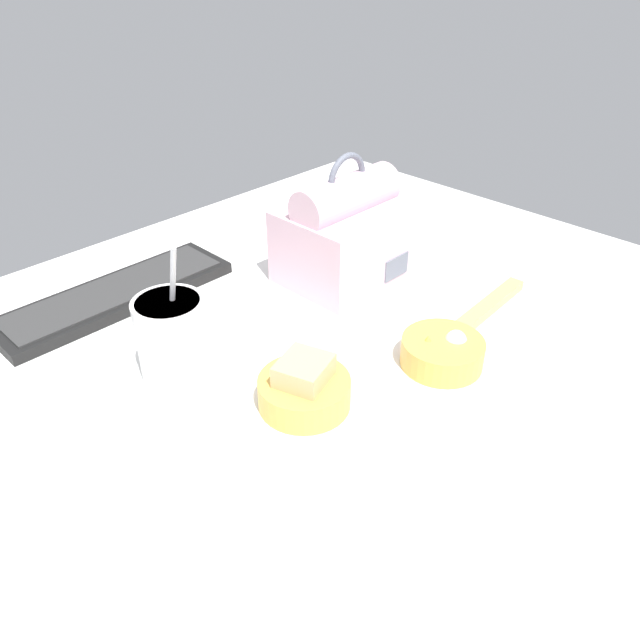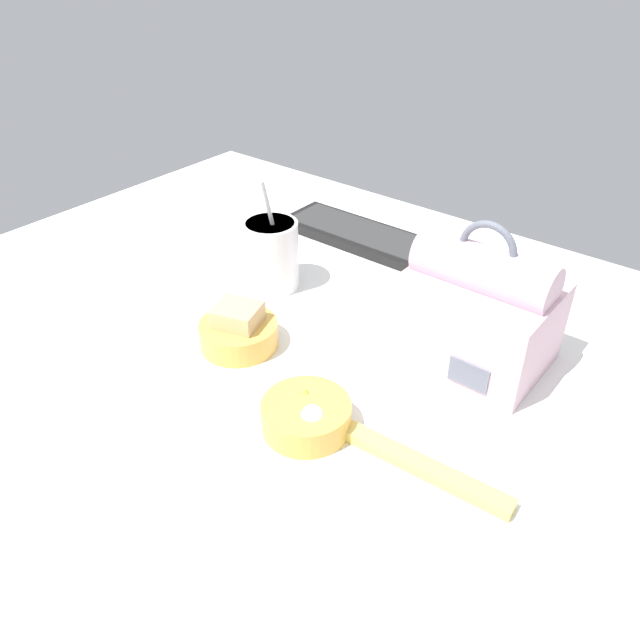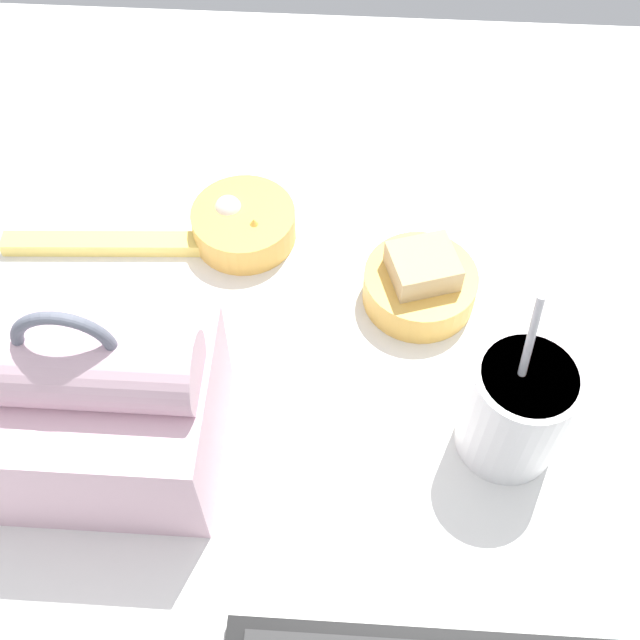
% 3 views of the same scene
% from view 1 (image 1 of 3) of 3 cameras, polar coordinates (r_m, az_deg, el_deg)
% --- Properties ---
extents(desk_surface, '(1.40, 1.10, 0.02)m').
position_cam_1_polar(desk_surface, '(0.87, -1.37, -4.49)').
color(desk_surface, white).
rests_on(desk_surface, ground).
extents(keyboard, '(0.38, 0.12, 0.02)m').
position_cam_1_polar(keyboard, '(1.05, -18.21, 2.18)').
color(keyboard, black).
rests_on(keyboard, desk_surface).
extents(lunch_bag, '(0.20, 0.17, 0.22)m').
position_cam_1_polar(lunch_bag, '(1.04, 2.36, 7.83)').
color(lunch_bag, beige).
rests_on(lunch_bag, desk_surface).
extents(soup_cup, '(0.09, 0.09, 0.20)m').
position_cam_1_polar(soup_cup, '(0.83, -13.29, -1.69)').
color(soup_cup, white).
rests_on(soup_cup, desk_surface).
extents(bento_bowl_sandwich, '(0.12, 0.12, 0.07)m').
position_cam_1_polar(bento_bowl_sandwich, '(0.78, -1.45, -6.28)').
color(bento_bowl_sandwich, '#EAB24C').
rests_on(bento_bowl_sandwich, desk_surface).
extents(bento_bowl_snacks, '(0.11, 0.11, 0.05)m').
position_cam_1_polar(bento_bowl_snacks, '(0.87, 11.10, -2.83)').
color(bento_bowl_snacks, '#EAB24C').
rests_on(bento_bowl_snacks, desk_surface).
extents(chopstick_case, '(0.23, 0.04, 0.02)m').
position_cam_1_polar(chopstick_case, '(1.00, 14.61, 0.80)').
color(chopstick_case, '#EFD666').
rests_on(chopstick_case, desk_surface).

